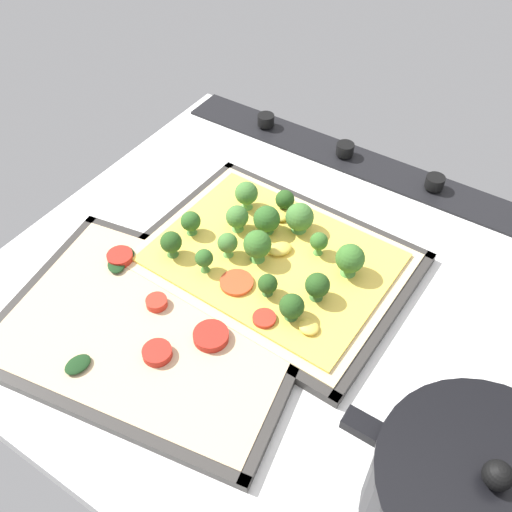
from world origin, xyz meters
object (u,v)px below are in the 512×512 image
(broccoli_pizza, at_px, (272,253))
(baking_tray_back, at_px, (154,330))
(cooking_pot, at_px, (474,506))
(veggie_pizza_back, at_px, (156,325))
(baking_tray_front, at_px, (272,264))

(broccoli_pizza, xyz_separation_m, baking_tray_back, (0.06, 0.17, -0.02))
(cooking_pot, bearing_deg, veggie_pizza_back, -3.04)
(baking_tray_back, xyz_separation_m, cooking_pot, (-0.38, 0.02, 0.05))
(baking_tray_front, xyz_separation_m, broccoli_pizza, (0.00, -0.00, 0.02))
(broccoli_pizza, relative_size, veggie_pizza_back, 0.88)
(baking_tray_front, height_order, veggie_pizza_back, veggie_pizza_back)
(cooking_pot, bearing_deg, baking_tray_front, -29.91)
(broccoli_pizza, relative_size, baking_tray_back, 0.82)
(baking_tray_front, bearing_deg, veggie_pizza_back, 69.71)
(baking_tray_front, distance_m, broccoli_pizza, 0.02)
(baking_tray_back, bearing_deg, cooking_pot, 177.60)
(baking_tray_front, distance_m, veggie_pizza_back, 0.17)
(baking_tray_back, bearing_deg, veggie_pizza_back, -108.89)
(baking_tray_front, distance_m, cooking_pot, 0.37)
(baking_tray_front, relative_size, baking_tray_back, 0.88)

